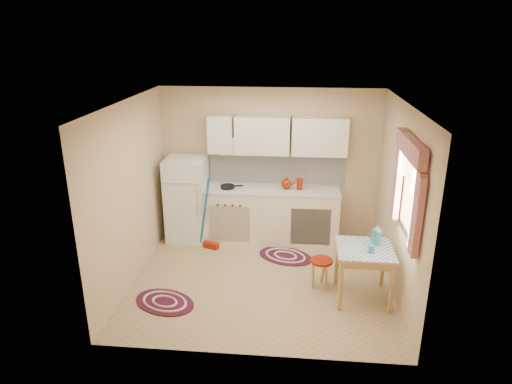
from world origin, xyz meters
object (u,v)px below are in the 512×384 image
table (363,274)px  stool (321,273)px  base_cabinets (269,216)px  fridge (187,199)px

table → stool: table is taller
base_cabinets → stool: size_ratio=5.36×
base_cabinets → fridge: bearing=-177.9°
fridge → base_cabinets: size_ratio=0.62×
base_cabinets → stool: 1.65m
fridge → base_cabinets: fridge is taller
base_cabinets → table: size_ratio=3.12×
fridge → stool: 2.61m
table → stool: size_ratio=1.71×
fridge → base_cabinets: bearing=2.1°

